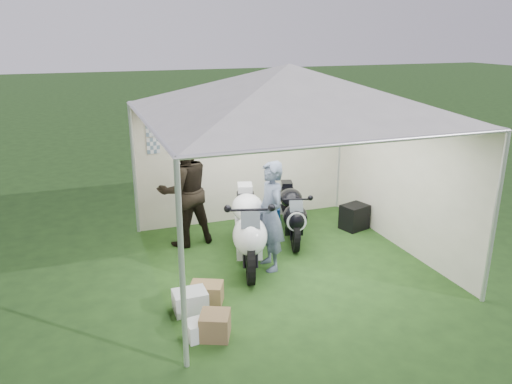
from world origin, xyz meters
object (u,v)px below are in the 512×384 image
crate_1 (215,325)px  crate_3 (207,293)px  equipment_box (354,217)px  canopy_tent (288,94)px  crate_0 (190,301)px  person_blue_jacket (271,216)px  crate_2 (199,329)px  motorcycle_white (248,227)px  person_dark_jacket (184,190)px  motorcycle_black (292,212)px  paddock_stand (286,215)px

crate_1 → crate_3: bearing=82.7°
equipment_box → crate_3: equipment_box is taller
canopy_tent → crate_1: size_ratio=16.73×
crate_0 → crate_3: same height
canopy_tent → person_blue_jacket: canopy_tent is taller
crate_0 → crate_2: size_ratio=1.38×
motorcycle_white → crate_0: motorcycle_white is taller
person_blue_jacket → crate_2: 2.15m
canopy_tent → equipment_box: size_ratio=12.57×
crate_1 → crate_2: crate_1 is taller
canopy_tent → crate_3: canopy_tent is taller
person_dark_jacket → crate_0: person_dark_jacket is taller
motorcycle_black → equipment_box: size_ratio=3.85×
motorcycle_black → crate_3: motorcycle_black is taller
person_dark_jacket → crate_2: 2.90m
person_dark_jacket → crate_3: bearing=73.6°
canopy_tent → motorcycle_white: bearing=168.6°
equipment_box → crate_0: bearing=-152.9°
motorcycle_black → crate_0: (-2.16, -1.72, -0.35)m
equipment_box → crate_1: equipment_box is taller
motorcycle_white → equipment_box: bearing=32.6°
motorcycle_white → person_dark_jacket: person_dark_jacket is taller
paddock_stand → person_blue_jacket: 2.06m
crate_0 → crate_2: (-0.03, -0.61, -0.03)m
equipment_box → crate_0: 3.84m
motorcycle_black → person_dark_jacket: size_ratio=0.92×
paddock_stand → crate_1: (-2.24, -3.14, 0.02)m
motorcycle_black → crate_0: motorcycle_black is taller
motorcycle_white → person_blue_jacket: (0.26, -0.26, 0.23)m
crate_0 → equipment_box: bearing=27.1°
person_dark_jacket → person_blue_jacket: bearing=115.4°
canopy_tent → crate_1: 3.31m
crate_0 → crate_1: (0.15, -0.65, 0.01)m
crate_3 → motorcycle_black: bearing=39.8°
paddock_stand → person_blue_jacket: (-0.98, -1.68, 0.70)m
canopy_tent → motorcycle_black: (0.44, 0.76, -2.09)m
canopy_tent → crate_3: size_ratio=13.59×
motorcycle_black → paddock_stand: size_ratio=4.86×
motorcycle_black → crate_2: motorcycle_black is taller
person_dark_jacket → crate_1: bearing=72.9°
motorcycle_white → person_dark_jacket: 1.34m
motorcycle_black → crate_3: size_ratio=4.16×
person_dark_jacket → person_blue_jacket: (1.00, -1.32, -0.11)m
motorcycle_white → crate_2: bearing=-109.2°
equipment_box → person_dark_jacket: bearing=172.7°
crate_2 → motorcycle_black: bearing=46.7°
canopy_tent → crate_2: 3.41m
motorcycle_black → crate_1: motorcycle_black is taller
motorcycle_white → equipment_box: motorcycle_white is taller
person_blue_jacket → crate_0: size_ratio=3.97×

